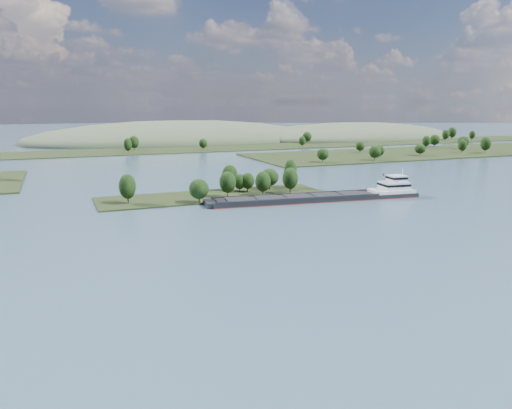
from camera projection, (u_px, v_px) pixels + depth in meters
name	position (u px, v px, depth m)	size (l,w,h in m)	color
ground	(267.00, 228.00, 165.49)	(1800.00, 1800.00, 0.00)	#374F60
tree_island	(228.00, 187.00, 220.71)	(100.00, 32.56, 14.89)	black
right_bank	(439.00, 151.00, 413.52)	(320.00, 90.00, 14.87)	black
back_shoreline	(146.00, 151.00, 422.56)	(900.00, 60.00, 14.83)	black
hill_east	(354.00, 138.00, 578.70)	(260.00, 140.00, 36.00)	#425138
hill_west	(178.00, 141.00, 532.63)	(320.00, 160.00, 44.00)	#425138
cargo_barge	(329.00, 196.00, 212.85)	(94.51, 21.42, 12.69)	black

